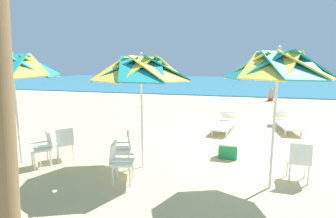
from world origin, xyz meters
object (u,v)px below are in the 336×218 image
object	(u,v)px
beach_umbrella_0	(278,67)
plastic_chair_2	(124,147)
sun_lounger_0	(286,123)
plastic_chair_5	(65,142)
plastic_chair_4	(1,137)
beachgoer_seated	(271,97)
beach_umbrella_2	(12,67)
plastic_chair_1	(119,160)
sun_lounger_1	(224,123)
beach_umbrella_1	(141,70)
plastic_chair_3	(43,146)
plastic_chair_0	(299,159)
cooler_box	(228,150)

from	to	relation	value
beach_umbrella_0	plastic_chair_2	world-z (taller)	beach_umbrella_0
sun_lounger_0	plastic_chair_5	bearing A→B (deg)	-140.16
plastic_chair_4	beachgoer_seated	xyz separation A→B (m)	(8.29, 13.87, -0.20)
plastic_chair_2	plastic_chair_5	bearing A→B (deg)	-179.22
beach_umbrella_2	beachgoer_seated	world-z (taller)	beach_umbrella_2
plastic_chair_5	beachgoer_seated	size ratio (longest dim) A/B	0.94
plastic_chair_1	sun_lounger_1	size ratio (longest dim) A/B	0.39
beach_umbrella_1	plastic_chair_5	distance (m)	2.79
plastic_chair_3	plastic_chair_5	xyz separation A→B (m)	(0.25, 0.46, 0.00)
plastic_chair_2	sun_lounger_1	size ratio (longest dim) A/B	0.39
plastic_chair_0	plastic_chair_1	bearing A→B (deg)	-163.29
beach_umbrella_0	beachgoer_seated	bearing A→B (deg)	84.49
sun_lounger_1	beach_umbrella_1	bearing A→B (deg)	-111.98
beach_umbrella_0	beach_umbrella_2	distance (m)	5.92
beach_umbrella_0	sun_lounger_0	distance (m)	5.69
plastic_chair_1	sun_lounger_0	distance (m)	7.08
sun_lounger_0	beachgoer_seated	bearing A→B (deg)	88.12
beachgoer_seated	cooler_box	bearing A→B (deg)	-100.28
sun_lounger_0	sun_lounger_1	size ratio (longest dim) A/B	1.00
plastic_chair_5	sun_lounger_0	distance (m)	7.83
plastic_chair_1	beach_umbrella_1	bearing A→B (deg)	81.13
beach_umbrella_2	plastic_chair_1	bearing A→B (deg)	-6.18
beach_umbrella_0	cooler_box	distance (m)	2.82
beach_umbrella_0	beachgoer_seated	size ratio (longest dim) A/B	3.02
plastic_chair_5	beachgoer_seated	distance (m)	15.14
beach_umbrella_1	sun_lounger_0	size ratio (longest dim) A/B	1.24
plastic_chair_3	plastic_chair_5	size ratio (longest dim) A/B	1.00
plastic_chair_2	sun_lounger_0	size ratio (longest dim) A/B	0.39
beach_umbrella_0	plastic_chair_0	bearing A→B (deg)	37.95
plastic_chair_0	sun_lounger_1	world-z (taller)	plastic_chair_0
beach_umbrella_1	sun_lounger_1	world-z (taller)	beach_umbrella_1
plastic_chair_3	plastic_chair_4	distance (m)	1.77
plastic_chair_4	beach_umbrella_2	bearing A→B (deg)	-19.33
beach_umbrella_1	sun_lounger_1	bearing A→B (deg)	68.02
plastic_chair_4	cooler_box	world-z (taller)	plastic_chair_4
cooler_box	plastic_chair_3	bearing A→B (deg)	-157.14
beach_umbrella_0	beach_umbrella_1	distance (m)	2.88
plastic_chair_0	beach_umbrella_2	bearing A→B (deg)	-173.29
cooler_box	beach_umbrella_1	bearing A→B (deg)	-148.12
plastic_chair_4	cooler_box	size ratio (longest dim) A/B	1.73
plastic_chair_2	plastic_chair_3	distance (m)	1.97
plastic_chair_1	cooler_box	world-z (taller)	plastic_chair_1
plastic_chair_5	cooler_box	bearing A→B (deg)	18.51
beach_umbrella_2	plastic_chair_3	bearing A→B (deg)	0.55
sun_lounger_0	cooler_box	world-z (taller)	sun_lounger_0
plastic_chair_0	beachgoer_seated	distance (m)	13.49
plastic_chair_2	plastic_chair_1	bearing A→B (deg)	-70.11
beach_umbrella_1	plastic_chair_2	size ratio (longest dim) A/B	3.16
beach_umbrella_2	beachgoer_seated	xyz separation A→B (m)	(7.26, 14.23, -2.10)
beach_umbrella_1	cooler_box	xyz separation A→B (m)	(1.95, 1.22, -2.13)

